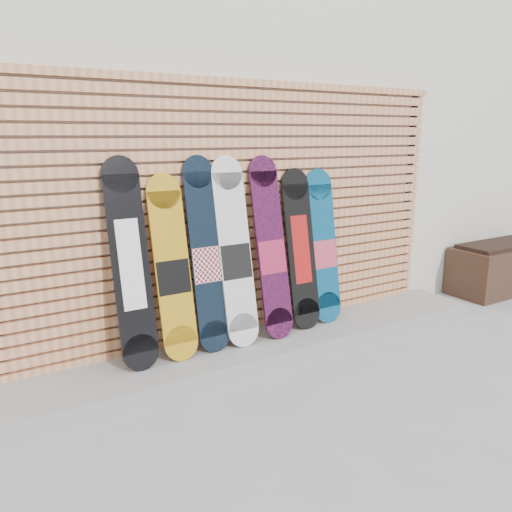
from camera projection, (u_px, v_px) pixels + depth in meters
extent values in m
plane|color=gray|center=(326.00, 378.00, 3.89)|extent=(80.00, 80.00, 0.00)
cube|color=beige|center=(194.00, 138.00, 6.63)|extent=(12.00, 5.00, 3.60)
cube|color=gray|center=(263.00, 345.00, 4.37)|extent=(4.60, 0.70, 0.12)
cube|color=#C67D52|center=(247.00, 326.00, 4.59)|extent=(4.20, 0.05, 0.08)
cube|color=#C67D52|center=(247.00, 316.00, 4.57)|extent=(4.20, 0.05, 0.08)
cube|color=#C67D52|center=(247.00, 306.00, 4.54)|extent=(4.20, 0.05, 0.07)
cube|color=#C67D52|center=(247.00, 296.00, 4.52)|extent=(4.20, 0.05, 0.07)
cube|color=#C67D52|center=(247.00, 285.00, 4.50)|extent=(4.20, 0.05, 0.07)
cube|color=#C67D52|center=(247.00, 275.00, 4.47)|extent=(4.20, 0.05, 0.07)
cube|color=#C67D52|center=(247.00, 265.00, 4.45)|extent=(4.20, 0.05, 0.07)
cube|color=#C67D52|center=(247.00, 254.00, 4.43)|extent=(4.20, 0.05, 0.07)
cube|color=#C67D52|center=(246.00, 244.00, 4.41)|extent=(4.20, 0.05, 0.07)
cube|color=#C67D52|center=(246.00, 233.00, 4.38)|extent=(4.20, 0.05, 0.08)
cube|color=#C67D52|center=(246.00, 222.00, 4.36)|extent=(4.20, 0.05, 0.08)
cube|color=#C67D52|center=(246.00, 211.00, 4.34)|extent=(4.20, 0.05, 0.08)
cube|color=#C67D52|center=(246.00, 200.00, 4.31)|extent=(4.20, 0.05, 0.08)
cube|color=#C67D52|center=(246.00, 189.00, 4.29)|extent=(4.20, 0.05, 0.08)
cube|color=#C67D52|center=(246.00, 177.00, 4.27)|extent=(4.20, 0.05, 0.08)
cube|color=#C67D52|center=(246.00, 166.00, 4.24)|extent=(4.20, 0.05, 0.08)
cube|color=#C67D52|center=(246.00, 154.00, 4.22)|extent=(4.20, 0.05, 0.08)
cube|color=#C67D52|center=(246.00, 142.00, 4.20)|extent=(4.20, 0.05, 0.08)
cube|color=#C67D52|center=(246.00, 130.00, 4.18)|extent=(4.20, 0.05, 0.08)
cube|color=#C67D52|center=(246.00, 118.00, 4.15)|extent=(4.20, 0.05, 0.08)
cube|color=#C67D52|center=(246.00, 106.00, 4.13)|extent=(4.20, 0.05, 0.08)
cube|color=#C67D52|center=(246.00, 94.00, 4.11)|extent=(4.20, 0.05, 0.08)
cube|color=black|center=(407.00, 204.00, 5.39)|extent=(0.06, 0.04, 2.23)
cube|color=#C67D52|center=(246.00, 83.00, 4.09)|extent=(4.26, 0.07, 0.06)
cube|color=#311F15|center=(501.00, 268.00, 6.01)|extent=(1.34, 0.56, 0.56)
cube|color=black|center=(504.00, 244.00, 5.94)|extent=(1.23, 0.45, 0.04)
cube|color=black|center=(130.00, 265.00, 3.70)|extent=(0.28, 0.27, 1.31)
cylinder|color=black|center=(141.00, 352.00, 3.75)|extent=(0.28, 0.08, 0.28)
cylinder|color=black|center=(120.00, 174.00, 3.65)|extent=(0.28, 0.08, 0.28)
cube|color=white|center=(130.00, 265.00, 3.70)|extent=(0.17, 0.15, 0.67)
cube|color=#BC8714|center=(172.00, 268.00, 3.88)|extent=(0.28, 0.27, 1.17)
cylinder|color=#BC8714|center=(181.00, 343.00, 3.91)|extent=(0.28, 0.08, 0.28)
cylinder|color=#BC8714|center=(163.00, 191.00, 3.84)|extent=(0.28, 0.08, 0.28)
cube|color=black|center=(173.00, 277.00, 3.88)|extent=(0.27, 0.08, 0.27)
cube|color=black|center=(206.00, 255.00, 4.02)|extent=(0.26, 0.27, 1.32)
cylinder|color=black|center=(215.00, 336.00, 4.07)|extent=(0.26, 0.07, 0.26)
cylinder|color=black|center=(198.00, 172.00, 3.96)|extent=(0.26, 0.07, 0.26)
cube|color=silver|center=(207.00, 265.00, 4.02)|extent=(0.25, 0.08, 0.29)
cube|color=silver|center=(235.00, 252.00, 4.13)|extent=(0.29, 0.29, 1.29)
cylinder|color=silver|center=(243.00, 330.00, 4.17)|extent=(0.29, 0.08, 0.28)
cylinder|color=silver|center=(226.00, 173.00, 4.09)|extent=(0.29, 0.08, 0.28)
cube|color=black|center=(236.00, 262.00, 4.14)|extent=(0.27, 0.08, 0.29)
cube|color=black|center=(271.00, 248.00, 4.30)|extent=(0.27, 0.30, 1.30)
cylinder|color=black|center=(279.00, 323.00, 4.34)|extent=(0.27, 0.08, 0.27)
cylinder|color=black|center=(263.00, 171.00, 4.26)|extent=(0.27, 0.08, 0.27)
cube|color=#A12045|center=(272.00, 257.00, 4.31)|extent=(0.26, 0.09, 0.29)
cube|color=black|center=(301.00, 249.00, 4.51)|extent=(0.29, 0.25, 1.16)
cylinder|color=black|center=(307.00, 314.00, 4.55)|extent=(0.29, 0.08, 0.29)
cylinder|color=black|center=(295.00, 184.00, 4.47)|extent=(0.29, 0.08, 0.29)
cube|color=maroon|center=(301.00, 249.00, 4.51)|extent=(0.18, 0.14, 0.61)
cube|color=navy|center=(323.00, 247.00, 4.66)|extent=(0.29, 0.22, 1.14)
cylinder|color=navy|center=(328.00, 307.00, 4.71)|extent=(0.29, 0.07, 0.29)
cylinder|color=navy|center=(318.00, 185.00, 4.60)|extent=(0.29, 0.07, 0.29)
cube|color=#CD4862|center=(324.00, 254.00, 4.66)|extent=(0.28, 0.07, 0.26)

